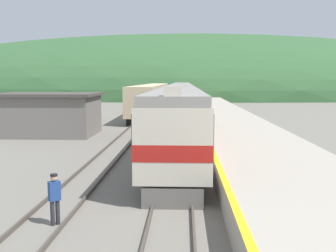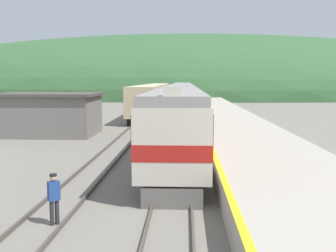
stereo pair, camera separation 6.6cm
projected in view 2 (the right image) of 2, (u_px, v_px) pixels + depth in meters
The scene contains 11 objects.
track_main at pixel (182, 107), 66.14m from camera, with size 1.52×180.00×0.16m.
track_siding at pixel (158, 107), 66.32m from camera, with size 1.52×180.00×0.16m.
platform at pixel (221, 115), 46.04m from camera, with size 5.92×140.00×1.09m.
distant_hills at pixel (184, 94), 126.47m from camera, with size 211.11×95.00×36.88m.
station_shed at pixel (49, 114), 33.16m from camera, with size 8.35×6.06×3.54m.
express_train_lead_car at pixel (178, 119), 24.28m from camera, with size 2.93×21.46×4.43m.
carriage_second at pixel (181, 100), 46.12m from camera, with size 2.92×20.34×4.07m.
carriage_third at pixel (183, 94), 67.17m from camera, with size 2.92×20.34×4.07m.
carriage_fourth at pixel (183, 90), 88.22m from camera, with size 2.92×20.34×4.07m.
siding_train at pixel (153, 98), 56.69m from camera, with size 2.90×37.01×3.94m.
track_worker at pixel (54, 196), 12.57m from camera, with size 0.42×0.40×1.68m.
Camera 2 is at (0.46, 3.89, 4.66)m, focal length 42.00 mm.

